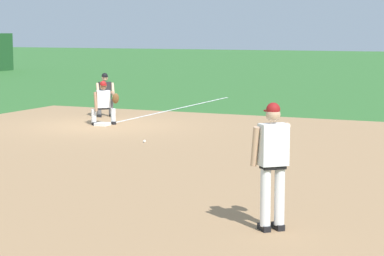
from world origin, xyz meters
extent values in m
plane|color=#336B2D|center=(0.00, 0.00, 0.00)|extent=(160.00, 160.00, 0.00)
cube|color=#A87F56|center=(-4.61, -4.19, 0.00)|extent=(18.00, 18.00, 0.01)
cube|color=white|center=(5.12, 0.00, 0.01)|extent=(10.24, 0.10, 0.00)
cube|color=white|center=(0.00, 0.00, 0.04)|extent=(0.38, 0.38, 0.09)
sphere|color=white|center=(-2.50, -2.75, 0.04)|extent=(0.07, 0.07, 0.07)
cube|color=black|center=(-9.26, -8.27, 0.04)|extent=(0.27, 0.26, 0.09)
cylinder|color=white|center=(-9.29, -8.30, 0.50)|extent=(0.15, 0.15, 0.84)
cube|color=black|center=(-9.11, -8.43, 0.04)|extent=(0.27, 0.26, 0.09)
cylinder|color=white|center=(-9.14, -8.46, 0.50)|extent=(0.15, 0.15, 0.84)
cube|color=black|center=(-9.22, -8.38, 0.94)|extent=(0.38, 0.39, 0.06)
cube|color=white|center=(-9.22, -8.38, 1.26)|extent=(0.45, 0.46, 0.60)
sphere|color=tan|center=(-9.20, -8.37, 1.69)|extent=(0.21, 0.21, 0.21)
sphere|color=maroon|center=(-9.20, -8.37, 1.76)|extent=(0.20, 0.20, 0.20)
cube|color=maroon|center=(-9.14, -8.31, 1.74)|extent=(0.20, 0.20, 0.02)
cylinder|color=tan|center=(-9.33, -8.14, 1.23)|extent=(0.20, 0.19, 0.59)
cylinder|color=tan|center=(-8.83, -8.36, 1.35)|extent=(0.45, 0.42, 0.41)
ellipsoid|color=brown|center=(-8.77, -8.31, 1.19)|extent=(0.36, 0.35, 0.34)
cube|color=black|center=(0.41, -0.14, 0.04)|extent=(0.27, 0.26, 0.09)
cylinder|color=white|center=(0.44, -0.12, 0.28)|extent=(0.15, 0.15, 0.40)
cube|color=black|center=(0.01, 0.30, 0.04)|extent=(0.27, 0.26, 0.09)
cylinder|color=white|center=(0.04, 0.33, 0.28)|extent=(0.15, 0.15, 0.40)
cube|color=black|center=(0.24, 0.11, 0.50)|extent=(0.38, 0.39, 0.06)
cube|color=white|center=(0.24, 0.11, 0.78)|extent=(0.45, 0.46, 0.52)
sphere|color=#9E7051|center=(0.23, 0.09, 1.17)|extent=(0.21, 0.21, 0.21)
sphere|color=maroon|center=(0.23, 0.09, 1.24)|extent=(0.20, 0.20, 0.20)
cube|color=maroon|center=(0.16, 0.03, 1.22)|extent=(0.20, 0.20, 0.02)
cylinder|color=#9E7051|center=(0.10, -0.36, 0.92)|extent=(0.49, 0.46, 0.24)
cylinder|color=#9E7051|center=(0.00, 0.23, 0.72)|extent=(0.24, 0.23, 0.58)
ellipsoid|color=brown|center=(-0.06, -0.50, 0.85)|extent=(0.30, 0.29, 0.35)
cube|color=black|center=(2.14, 0.94, 0.04)|extent=(0.27, 0.25, 0.09)
cylinder|color=#515154|center=(2.17, 0.97, 0.33)|extent=(0.15, 0.15, 0.50)
cube|color=black|center=(1.88, 1.25, 0.04)|extent=(0.27, 0.25, 0.09)
cylinder|color=#515154|center=(1.91, 1.28, 0.33)|extent=(0.15, 0.15, 0.50)
cube|color=black|center=(2.04, 1.12, 0.60)|extent=(0.37, 0.39, 0.06)
cube|color=#232326|center=(2.04, 1.12, 0.89)|extent=(0.44, 0.46, 0.54)
sphere|color=#DBB28E|center=(2.02, 1.11, 1.29)|extent=(0.21, 0.21, 0.21)
sphere|color=black|center=(2.02, 1.11, 1.36)|extent=(0.20, 0.20, 0.20)
cube|color=black|center=(1.96, 1.05, 1.34)|extent=(0.19, 0.20, 0.02)
cylinder|color=#DBB28E|center=(2.09, 0.84, 0.86)|extent=(0.31, 0.28, 0.56)
cylinder|color=#DBB28E|center=(1.77, 1.22, 0.86)|extent=(0.31, 0.28, 0.56)
camera|label=1|loc=(-19.27, -11.64, 2.89)|focal=70.00mm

